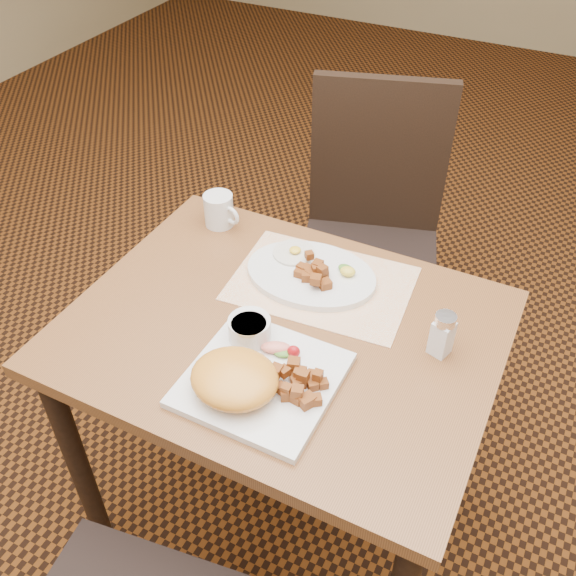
{
  "coord_description": "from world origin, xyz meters",
  "views": [
    {
      "loc": [
        0.45,
        -0.87,
        1.7
      ],
      "look_at": [
        -0.01,
        0.04,
        0.82
      ],
      "focal_mm": 40.0,
      "sensor_mm": 36.0,
      "label": 1
    }
  ],
  "objects_px": {
    "table": "(282,361)",
    "plate_square": "(262,380)",
    "plate_oval": "(311,274)",
    "chair_far": "(372,225)",
    "coffee_mug": "(219,210)",
    "salt_shaker": "(442,334)"
  },
  "relations": [
    {
      "from": "chair_far",
      "to": "plate_oval",
      "type": "xyz_separation_m",
      "value": [
        0.04,
        -0.55,
        0.22
      ]
    },
    {
      "from": "plate_square",
      "to": "coffee_mug",
      "type": "bearing_deg",
      "value": 129.61
    },
    {
      "from": "plate_square",
      "to": "plate_oval",
      "type": "bearing_deg",
      "value": 98.45
    },
    {
      "from": "table",
      "to": "chair_far",
      "type": "bearing_deg",
      "value": 94.23
    },
    {
      "from": "chair_far",
      "to": "coffee_mug",
      "type": "height_order",
      "value": "chair_far"
    },
    {
      "from": "table",
      "to": "plate_oval",
      "type": "relative_size",
      "value": 2.96
    },
    {
      "from": "plate_square",
      "to": "coffee_mug",
      "type": "relative_size",
      "value": 2.63
    },
    {
      "from": "table",
      "to": "salt_shaker",
      "type": "bearing_deg",
      "value": 13.57
    },
    {
      "from": "table",
      "to": "plate_square",
      "type": "bearing_deg",
      "value": -76.87
    },
    {
      "from": "table",
      "to": "salt_shaker",
      "type": "height_order",
      "value": "salt_shaker"
    },
    {
      "from": "table",
      "to": "plate_oval",
      "type": "bearing_deg",
      "value": 94.12
    },
    {
      "from": "plate_square",
      "to": "plate_oval",
      "type": "relative_size",
      "value": 0.92
    },
    {
      "from": "coffee_mug",
      "to": "table",
      "type": "bearing_deg",
      "value": -40.35
    },
    {
      "from": "plate_oval",
      "to": "salt_shaker",
      "type": "xyz_separation_m",
      "value": [
        0.33,
        -0.1,
        0.04
      ]
    },
    {
      "from": "plate_oval",
      "to": "table",
      "type": "bearing_deg",
      "value": -85.88
    },
    {
      "from": "plate_oval",
      "to": "salt_shaker",
      "type": "distance_m",
      "value": 0.35
    },
    {
      "from": "chair_far",
      "to": "plate_square",
      "type": "xyz_separation_m",
      "value": [
        0.09,
        -0.88,
        0.22
      ]
    },
    {
      "from": "table",
      "to": "salt_shaker",
      "type": "distance_m",
      "value": 0.37
    },
    {
      "from": "chair_far",
      "to": "plate_oval",
      "type": "relative_size",
      "value": 3.19
    },
    {
      "from": "table",
      "to": "plate_oval",
      "type": "xyz_separation_m",
      "value": [
        -0.01,
        0.17,
        0.12
      ]
    },
    {
      "from": "table",
      "to": "coffee_mug",
      "type": "distance_m",
      "value": 0.44
    },
    {
      "from": "coffee_mug",
      "to": "salt_shaker",
      "type": "bearing_deg",
      "value": -16.58
    }
  ]
}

